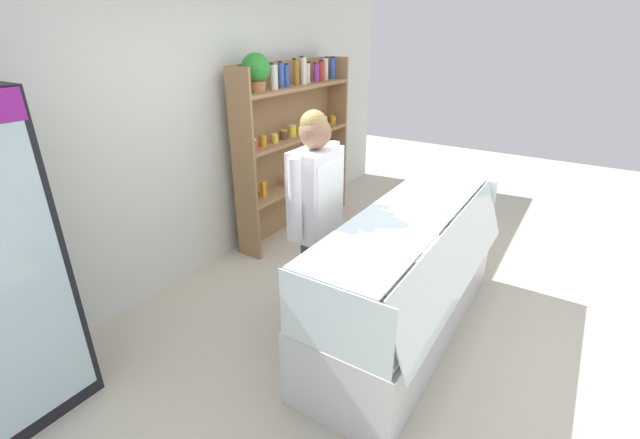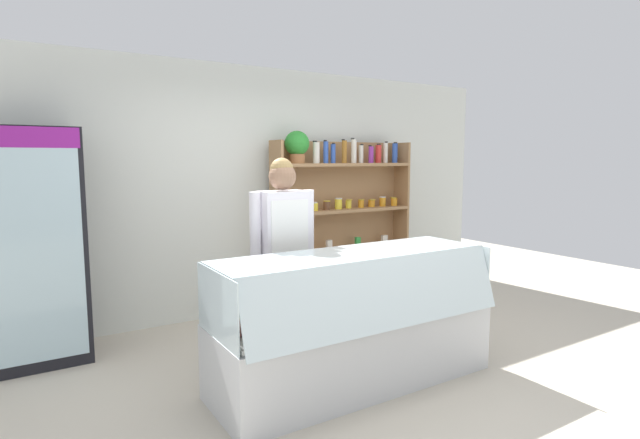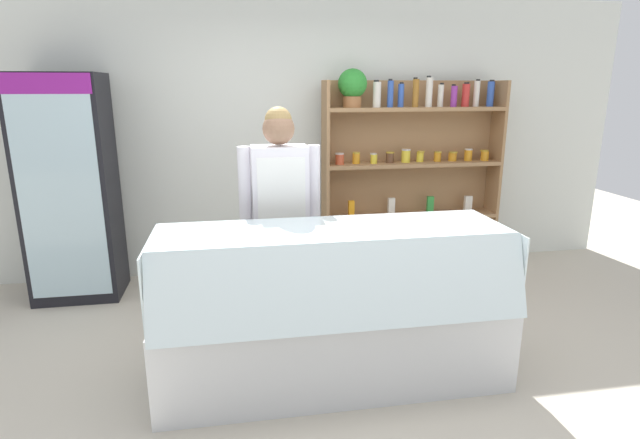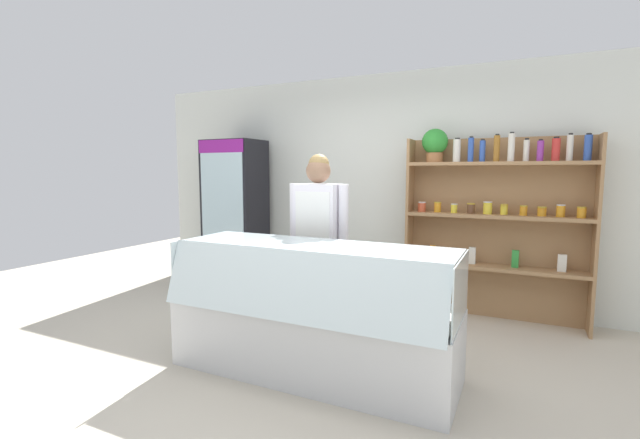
# 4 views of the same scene
# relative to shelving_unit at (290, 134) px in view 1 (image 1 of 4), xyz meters

# --- Properties ---
(ground_plane) EXTENTS (12.00, 12.00, 0.00)m
(ground_plane) POSITION_rel_shelving_unit_xyz_m (-1.04, -1.84, -1.15)
(ground_plane) COLOR beige
(back_wall) EXTENTS (6.80, 0.10, 2.70)m
(back_wall) POSITION_rel_shelving_unit_xyz_m (-1.04, 0.27, 0.20)
(back_wall) COLOR silver
(back_wall) RESTS_ON ground
(shelving_unit) EXTENTS (1.79, 0.29, 2.01)m
(shelving_unit) POSITION_rel_shelving_unit_xyz_m (0.00, 0.00, 0.00)
(shelving_unit) COLOR #9E754C
(shelving_unit) RESTS_ON ground
(deli_display_case) EXTENTS (2.18, 0.81, 1.01)m
(deli_display_case) POSITION_rel_shelving_unit_xyz_m (-1.11, -1.89, -0.84)
(deli_display_case) COLOR silver
(deli_display_case) RESTS_ON ground
(shop_clerk) EXTENTS (0.58, 0.25, 1.71)m
(shop_clerk) POSITION_rel_shelving_unit_xyz_m (-1.37, -1.24, -0.13)
(shop_clerk) COLOR #383D51
(shop_clerk) RESTS_ON ground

